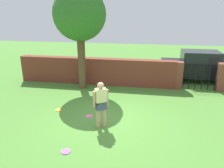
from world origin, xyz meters
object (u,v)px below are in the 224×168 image
Objects in this scene: car at (199,66)px; frisbee_orange at (59,110)px; person at (101,103)px; frisbee_purple at (66,151)px; tree at (80,15)px; frisbee_pink at (89,116)px.

frisbee_orange is (-6.35, -5.11, -0.85)m from car.
frisbee_purple is at bearing 34.48° from person.
tree is 18.33× the size of frisbee_pink.
frisbee_pink is at bearing -132.89° from car.
frisbee_pink is 1.40m from frisbee_orange.
tree is 3.06× the size of person.
person is 6.00× the size of frisbee_orange.
person is (1.84, -3.77, -2.73)m from tree.
frisbee_pink and frisbee_orange have the same top height.
car is at bearing 38.87° from frisbee_orange.
person is at bearing -45.83° from frisbee_pink.
tree is 1.18× the size of car.
frisbee_pink is at bearing -68.83° from tree.
person is at bearing 66.50° from frisbee_purple.
frisbee_orange is (-0.15, -2.80, -3.62)m from tree.
frisbee_orange is at bearing 166.92° from frisbee_pink.
tree is 4.58m from frisbee_orange.
frisbee_orange is 1.00× the size of frisbee_purple.
car is (6.19, 2.31, -2.77)m from tree.
tree is at bearing 111.17° from frisbee_pink.
frisbee_purple is (1.15, -5.34, -3.62)m from tree.
frisbee_pink is 1.00× the size of frisbee_orange.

